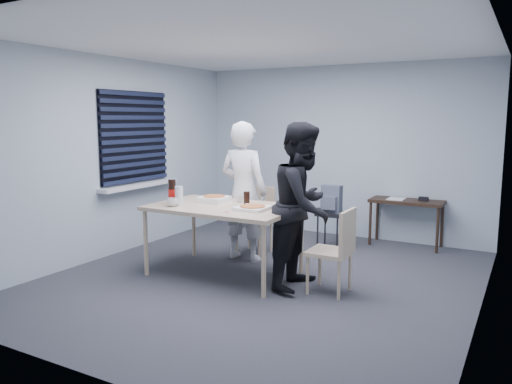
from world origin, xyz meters
The scene contains 19 objects.
room centered at (-2.20, 0.40, 1.44)m, with size 5.00×5.00×5.00m.
dining_table centered at (-0.48, -0.07, 0.75)m, with size 1.67×1.05×0.81m.
chair_far centered at (-0.62, 0.99, 0.51)m, with size 0.42×0.42×0.89m.
chair_right centered at (0.89, -0.05, 0.51)m, with size 0.42×0.42×0.89m.
person_white centered at (-0.60, 0.59, 0.89)m, with size 0.65×0.42×1.77m, color silver.
person_black centered at (0.48, -0.01, 0.89)m, with size 0.86×0.47×1.77m, color black.
side_table centered at (1.08, 2.28, 0.59)m, with size 1.00×0.44×0.67m.
stool centered at (0.18, 1.67, 0.40)m, with size 0.37×0.37×0.51m.
backpack centered at (0.18, 1.66, 0.69)m, with size 0.27×0.20×0.38m.
pizza_box_a centered at (-0.72, 0.10, 0.85)m, with size 0.31×0.31×0.08m.
pizza_box_b centered at (-0.07, -0.13, 0.83)m, with size 0.33×0.33×0.05m.
mug_a centered at (-0.97, -0.38, 0.86)m, with size 0.12×0.12×0.10m, color silver.
mug_b centered at (-0.45, 0.24, 0.86)m, with size 0.10×0.10×0.09m, color silver.
cola_glass centered at (-0.28, 0.11, 0.89)m, with size 0.07×0.07×0.16m, color black.
soda_bottle centered at (-1.08, -0.25, 0.95)m, with size 0.09×0.09×0.29m.
plastic_cups centered at (-0.94, -0.29, 0.92)m, with size 0.09×0.09×0.22m, color silver.
rubber_band centered at (-0.24, -0.38, 0.81)m, with size 0.05×0.05×0.00m, color red.
papers centered at (0.93, 2.29, 0.67)m, with size 0.23×0.31×0.01m, color white.
black_box centered at (1.30, 2.31, 0.69)m, with size 0.13×0.09×0.05m, color black.
Camera 1 is at (2.58, -4.82, 1.81)m, focal length 35.00 mm.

